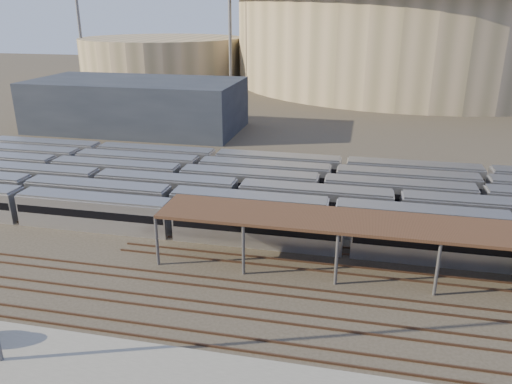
{
  "coord_description": "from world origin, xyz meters",
  "views": [
    {
      "loc": [
        10.64,
        -38.94,
        23.58
      ],
      "look_at": [
        -0.59,
        12.0,
        4.28
      ],
      "focal_mm": 35.0,
      "sensor_mm": 36.0,
      "label": 1
    }
  ],
  "objects": [
    {
      "name": "service_building",
      "position": [
        -35.0,
        55.0,
        5.0
      ],
      "size": [
        42.0,
        20.0,
        10.0
      ],
      "primitive_type": "cube",
      "color": "#1E232D",
      "rests_on": "ground"
    },
    {
      "name": "secondary_arena",
      "position": [
        -60.0,
        130.0,
        7.0
      ],
      "size": [
        56.0,
        56.0,
        14.0
      ],
      "primitive_type": "cylinder",
      "color": "tan",
      "rests_on": "ground"
    },
    {
      "name": "stadium",
      "position": [
        25.0,
        140.0,
        16.47
      ],
      "size": [
        124.0,
        124.0,
        32.5
      ],
      "color": "tan",
      "rests_on": "ground"
    },
    {
      "name": "empty_tracks",
      "position": [
        0.0,
        -5.0,
        0.09
      ],
      "size": [
        170.0,
        9.62,
        0.18
      ],
      "color": "#4C3323",
      "rests_on": "ground"
    },
    {
      "name": "floodlight_1",
      "position": [
        -85.0,
        120.0,
        20.65
      ],
      "size": [
        4.0,
        1.0,
        38.4
      ],
      "color": "#5B5C61",
      "rests_on": "ground"
    },
    {
      "name": "apron",
      "position": [
        -5.0,
        -15.0,
        0.1
      ],
      "size": [
        50.0,
        9.0,
        0.2
      ],
      "primitive_type": "cube",
      "color": "gray",
      "rests_on": "ground"
    },
    {
      "name": "subway_trains",
      "position": [
        2.77,
        18.5,
        1.8
      ],
      "size": [
        129.3,
        23.9,
        3.6
      ],
      "color": "#BCBCC1",
      "rests_on": "ground"
    },
    {
      "name": "floodlight_0",
      "position": [
        -30.0,
        110.0,
        20.65
      ],
      "size": [
        4.0,
        1.0,
        38.4
      ],
      "color": "#5B5C61",
      "rests_on": "ground"
    },
    {
      "name": "inspection_shed",
      "position": [
        22.0,
        4.0,
        4.98
      ],
      "size": [
        60.3,
        6.0,
        5.3
      ],
      "color": "#5B5C61",
      "rests_on": "ground"
    },
    {
      "name": "floodlight_3",
      "position": [
        -10.0,
        160.0,
        20.65
      ],
      "size": [
        4.0,
        1.0,
        38.4
      ],
      "color": "#5B5C61",
      "rests_on": "ground"
    },
    {
      "name": "ground",
      "position": [
        0.0,
        0.0,
        0.0
      ],
      "size": [
        420.0,
        420.0,
        0.0
      ],
      "primitive_type": "plane",
      "color": "#383026",
      "rests_on": "ground"
    }
  ]
}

